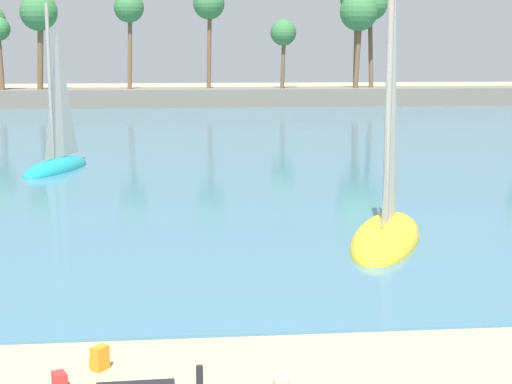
% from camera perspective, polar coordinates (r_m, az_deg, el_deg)
% --- Properties ---
extents(sea, '(220.00, 106.82, 0.06)m').
position_cam_1_polar(sea, '(69.14, -3.91, 5.28)').
color(sea, teal).
rests_on(sea, ground).
extents(palm_headland, '(113.23, 6.19, 13.13)m').
position_cam_1_polar(palm_headland, '(82.45, -3.20, 8.73)').
color(palm_headland, slate).
rests_on(palm_headland, ground).
extents(backpack_spare, '(0.37, 0.37, 0.44)m').
position_cam_1_polar(backpack_spare, '(15.13, -10.94, -11.40)').
color(backpack_spare, orange).
rests_on(backpack_spare, ground).
extents(sailboat_mid_bay, '(4.12, 6.61, 9.22)m').
position_cam_1_polar(sailboat_mid_bay, '(24.47, 9.19, -1.43)').
color(sailboat_mid_bay, yellow).
rests_on(sailboat_mid_bay, sea).
extents(sailboat_far_left, '(3.39, 5.95, 8.27)m').
position_cam_1_polar(sailboat_far_left, '(39.49, -13.80, 2.61)').
color(sailboat_far_left, teal).
rests_on(sailboat_far_left, sea).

